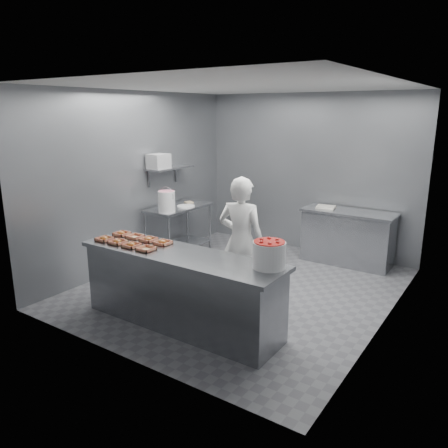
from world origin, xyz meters
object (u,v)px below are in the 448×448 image
at_px(prep_table, 179,224).
at_px(worker, 241,241).
at_px(service_counter, 181,289).
at_px(appliance, 159,161).
at_px(tray_1, 118,242).
at_px(tray_5, 135,237).
at_px(tray_4, 122,234).
at_px(tray_7, 163,242).
at_px(tray_2, 131,245).
at_px(tray_3, 146,249).
at_px(glaze_bucket, 167,201).
at_px(tray_6, 148,239).
at_px(back_counter, 347,237).
at_px(tray_0, 104,239).
at_px(strawberry_tub, 269,254).

bearing_deg(prep_table, worker, -28.05).
height_order(service_counter, appliance, appliance).
bearing_deg(tray_1, tray_5, 89.41).
relative_size(tray_4, tray_5, 1.00).
bearing_deg(tray_7, tray_1, -148.66).
height_order(service_counter, tray_4, tray_4).
bearing_deg(appliance, tray_2, -53.20).
bearing_deg(tray_2, tray_4, 148.66).
height_order(tray_3, glaze_bucket, glaze_bucket).
bearing_deg(worker, tray_3, 50.14).
xyz_separation_m(tray_4, worker, (1.36, 0.79, -0.07)).
relative_size(tray_7, appliance, 0.59).
distance_m(prep_table, tray_6, 2.10).
distance_m(worker, appliance, 2.35).
distance_m(tray_3, tray_6, 0.38).
height_order(tray_1, worker, worker).
height_order(back_counter, tray_7, tray_7).
height_order(prep_table, glaze_bucket, glaze_bucket).
height_order(tray_3, tray_5, same).
xyz_separation_m(tray_1, worker, (1.12, 1.08, -0.07)).
relative_size(service_counter, tray_4, 13.88).
height_order(tray_3, tray_4, tray_4).
bearing_deg(service_counter, tray_5, 170.44).
xyz_separation_m(tray_0, tray_1, (0.24, 0.00, 0.00)).
xyz_separation_m(worker, strawberry_tub, (0.83, -0.79, 0.20)).
height_order(tray_0, appliance, appliance).
bearing_deg(back_counter, tray_3, -110.77).
height_order(glaze_bucket, appliance, appliance).
relative_size(tray_2, tray_5, 1.00).
relative_size(worker, strawberry_tub, 4.90).
bearing_deg(strawberry_tub, worker, 136.53).
bearing_deg(service_counter, tray_3, -159.37).
distance_m(tray_2, glaze_bucket, 1.89).
distance_m(tray_1, tray_6, 0.38).
bearing_deg(tray_4, back_counter, 57.06).
relative_size(tray_4, appliance, 0.59).
distance_m(service_counter, tray_2, 0.80).
bearing_deg(tray_0, tray_4, 90.00).
bearing_deg(prep_table, appliance, -122.20).
relative_size(tray_5, strawberry_tub, 0.54).
bearing_deg(tray_0, tray_3, 0.00).
relative_size(strawberry_tub, appliance, 1.08).
height_order(worker, strawberry_tub, worker).
bearing_deg(service_counter, tray_4, 172.50).
xyz_separation_m(tray_7, worker, (0.64, 0.79, -0.07)).
bearing_deg(prep_table, tray_4, -73.37).
relative_size(worker, appliance, 5.30).
relative_size(service_counter, tray_5, 13.88).
relative_size(service_counter, glaze_bucket, 6.22).
bearing_deg(tray_1, tray_2, 0.00).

